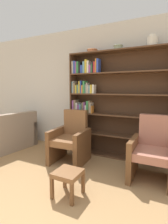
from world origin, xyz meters
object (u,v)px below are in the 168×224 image
(armchair_leather, at_px, (71,140))
(armchair_cushioned, at_px, (152,152))
(vase_tall, at_px, (152,41))
(bowl_copper, at_px, (118,47))
(footstool, at_px, (68,176))
(bowl_brass, at_px, (92,51))
(bookshelf, at_px, (108,104))

(armchair_leather, xyz_separation_m, armchair_cushioned, (1.49, 0.00, 0.00))
(vase_tall, relative_size, armchair_leather, 0.21)
(bowl_copper, height_order, footstool, bowl_copper)
(bowl_brass, bearing_deg, armchair_cushioned, -25.13)
(armchair_cushioned, bearing_deg, footstool, 46.52)
(bookshelf, distance_m, bowl_brass, 1.16)
(bowl_brass, distance_m, armchair_leather, 1.89)
(bowl_copper, relative_size, vase_tall, 0.91)
(bowl_copper, xyz_separation_m, footstool, (-0.16, -1.61, -1.94))
(bowl_brass, bearing_deg, bowl_copper, 0.00)
(armchair_cushioned, distance_m, footstool, 1.37)
(vase_tall, distance_m, footstool, 2.67)
(bowl_copper, height_order, armchair_leather, bowl_copper)
(bowl_brass, distance_m, footstool, 2.54)
(armchair_leather, bearing_deg, bowl_brass, -108.82)
(bookshelf, height_order, armchair_leather, bookshelf)
(bookshelf, relative_size, armchair_leather, 2.18)
(bowl_brass, height_order, armchair_cushioned, bowl_brass)
(armchair_leather, bearing_deg, bookshelf, -133.64)
(vase_tall, relative_size, armchair_cushioned, 0.21)
(bowl_copper, relative_size, armchair_cushioned, 0.19)
(bookshelf, distance_m, footstool, 1.83)
(footstool, bearing_deg, bookshelf, 90.88)
(bowl_copper, relative_size, footstool, 0.54)
(vase_tall, bearing_deg, bookshelf, 178.77)
(bowl_copper, bearing_deg, armchair_leather, -139.19)
(armchair_leather, bearing_deg, footstool, 115.44)
(bowl_brass, xyz_separation_m, armchair_leather, (-0.17, -0.62, -1.77))
(vase_tall, height_order, footstool, vase_tall)
(armchair_leather, relative_size, footstool, 2.89)
(armchair_cushioned, bearing_deg, vase_tall, -76.80)
(bowl_brass, relative_size, vase_tall, 1.09)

